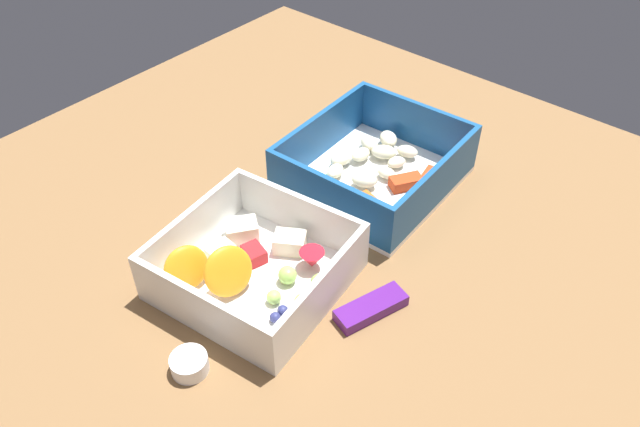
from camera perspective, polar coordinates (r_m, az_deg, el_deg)
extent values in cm
cube|color=brown|center=(67.92, -1.39, -1.60)|extent=(80.00, 80.00, 2.00)
cube|color=white|center=(72.72, 4.90, 3.01)|extent=(19.17, 17.15, 0.60)
cube|color=#19518C|center=(77.20, 8.73, 8.09)|extent=(1.40, 16.27, 5.70)
cube|color=#19518C|center=(65.00, 0.70, 1.31)|extent=(1.40, 16.27, 5.70)
cube|color=#19518C|center=(67.92, 10.55, 2.55)|extent=(17.20, 1.45, 5.70)
cube|color=#19518C|center=(74.41, -0.02, 7.21)|extent=(17.20, 1.45, 5.70)
ellipsoid|color=beige|center=(69.21, 2.08, 2.17)|extent=(3.22, 2.74, 1.36)
ellipsoid|color=beige|center=(77.35, 6.24, 6.78)|extent=(3.43, 3.54, 1.45)
ellipsoid|color=beige|center=(72.00, 1.40, 3.90)|extent=(2.81, 2.28, 1.23)
ellipsoid|color=beige|center=(72.16, 6.10, 3.67)|extent=(1.66, 2.32, 1.13)
ellipsoid|color=beige|center=(76.55, 4.47, 6.42)|extent=(2.88, 3.21, 1.33)
ellipsoid|color=beige|center=(75.71, 7.96, 5.63)|extent=(2.39, 2.93, 1.27)
ellipsoid|color=beige|center=(73.74, 1.94, 5.02)|extent=(3.25, 2.72, 1.39)
ellipsoid|color=beige|center=(74.63, 3.73, 5.39)|extent=(2.60, 1.84, 1.28)
ellipsoid|color=beige|center=(73.94, 6.97, 4.65)|extent=(2.69, 2.29, 1.14)
ellipsoid|color=beige|center=(70.59, 4.08, 3.07)|extent=(3.22, 3.58, 1.48)
ellipsoid|color=beige|center=(75.14, 5.66, 5.68)|extent=(3.37, 3.64, 1.49)
ellipsoid|color=beige|center=(69.94, -0.19, 2.71)|extent=(2.80, 1.98, 1.38)
cube|color=red|center=(66.69, 6.50, -0.29)|extent=(3.71, 3.74, 1.28)
cube|color=#AD5B1E|center=(67.98, 4.45, 0.82)|extent=(2.66, 3.64, 1.24)
cube|color=red|center=(72.64, 10.20, 3.30)|extent=(2.77, 2.50, 1.26)
cube|color=red|center=(71.33, 7.83, 2.83)|extent=(4.00, 3.44, 1.31)
cube|color=#387A33|center=(71.16, 0.93, 2.59)|extent=(0.60, 0.40, 0.20)
cube|color=#387A33|center=(72.48, 0.63, 3.44)|extent=(0.60, 0.40, 0.20)
cube|color=#387A33|center=(77.00, 4.05, 5.92)|extent=(0.60, 0.40, 0.20)
cube|color=#387A33|center=(74.90, 1.37, 4.87)|extent=(0.60, 0.40, 0.20)
cube|color=white|center=(61.54, -5.81, -5.93)|extent=(17.65, 17.84, 0.60)
cube|color=white|center=(63.84, -1.88, -0.07)|extent=(2.65, 15.90, 4.93)
cube|color=white|center=(55.93, -10.74, -8.76)|extent=(2.65, 15.90, 4.93)
cube|color=white|center=(56.39, 0.26, -7.19)|extent=(14.48, 2.46, 4.93)
cube|color=white|center=(63.46, -11.50, -1.38)|extent=(14.48, 2.46, 4.93)
ellipsoid|color=orange|center=(58.57, -8.35, -5.23)|extent=(5.49, 4.43, 4.96)
ellipsoid|color=orange|center=(59.83, -12.07, -4.86)|extent=(4.93, 3.88, 4.58)
cube|color=red|center=(62.40, -5.91, -3.74)|extent=(2.41, 2.81, 1.44)
cube|color=#F4EACC|center=(62.95, -9.04, -3.54)|extent=(2.83, 2.26, 1.57)
cube|color=#F4EACC|center=(63.04, -2.76, -2.66)|extent=(3.66, 3.91, 1.88)
cube|color=#F4EACC|center=(64.70, -7.13, -1.53)|extent=(4.08, 3.90, 1.96)
sphere|color=#9ECC60|center=(59.35, -0.06, -6.29)|extent=(1.71, 1.71, 1.71)
sphere|color=#9ECC60|center=(58.50, -4.22, -7.61)|extent=(1.40, 1.40, 1.40)
sphere|color=#9ECC60|center=(59.99, -2.99, -5.63)|extent=(1.82, 1.82, 1.82)
sphere|color=#9ECC60|center=(57.58, -1.49, -8.16)|extent=(1.89, 1.89, 1.89)
cone|color=red|center=(61.22, -0.74, -4.20)|extent=(2.50, 2.50, 2.00)
sphere|color=navy|center=(57.22, -4.11, -9.41)|extent=(1.02, 1.02, 1.02)
sphere|color=navy|center=(57.66, -3.41, -8.81)|extent=(1.05, 1.05, 1.05)
sphere|color=navy|center=(56.45, -6.00, -10.43)|extent=(1.19, 1.19, 1.19)
cube|color=#51197A|center=(58.63, 4.67, -8.55)|extent=(7.40, 4.43, 1.20)
cylinder|color=white|center=(55.59, -11.81, -13.26)|extent=(3.25, 3.25, 1.59)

